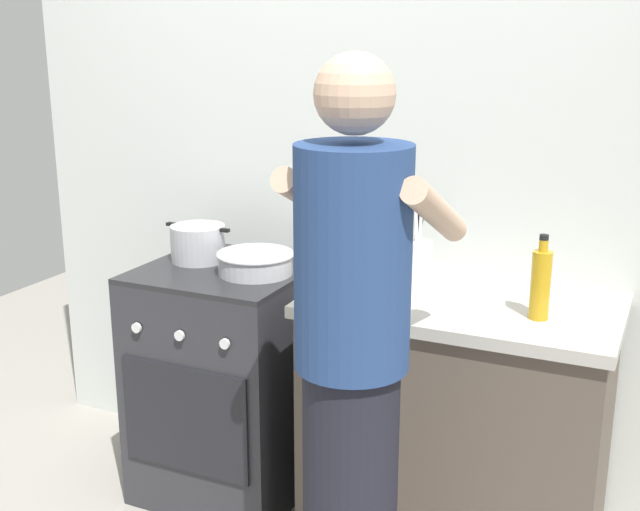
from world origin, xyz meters
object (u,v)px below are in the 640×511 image
(stove_range, at_px, (229,380))
(person, at_px, (352,379))
(utensil_crock, at_px, (418,253))
(pot, at_px, (198,243))
(oil_bottle, at_px, (541,283))
(mixing_bowl, at_px, (255,262))

(stove_range, bearing_deg, person, -39.55)
(utensil_crock, bearing_deg, pot, -172.06)
(stove_range, height_order, pot, pot)
(oil_bottle, bearing_deg, mixing_bowl, 176.88)
(stove_range, distance_m, oil_bottle, 1.28)
(stove_range, relative_size, oil_bottle, 3.42)
(person, bearing_deg, mixing_bowl, 135.63)
(utensil_crock, distance_m, person, 0.81)
(stove_range, xyz_separation_m, utensil_crock, (0.69, 0.16, 0.55))
(stove_range, xyz_separation_m, oil_bottle, (1.15, -0.07, 0.56))
(oil_bottle, height_order, person, person)
(utensil_crock, xyz_separation_m, oil_bottle, (0.46, -0.23, 0.02))
(pot, bearing_deg, utensil_crock, 7.94)
(pot, bearing_deg, person, -36.58)
(mixing_bowl, relative_size, person, 0.17)
(utensil_crock, relative_size, oil_bottle, 1.28)
(stove_range, relative_size, pot, 3.29)
(pot, distance_m, utensil_crock, 0.84)
(oil_bottle, bearing_deg, utensil_crock, 153.48)
(stove_range, relative_size, utensil_crock, 2.67)
(oil_bottle, bearing_deg, person, -123.74)
(stove_range, height_order, oil_bottle, oil_bottle)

